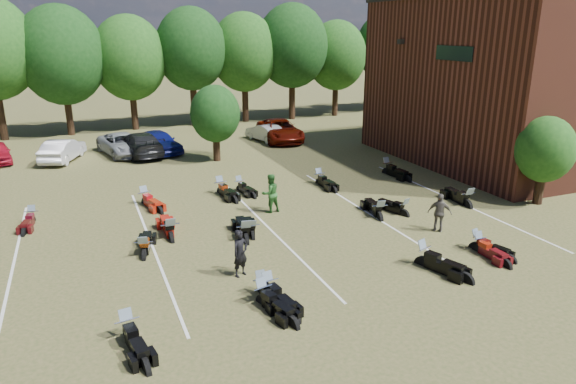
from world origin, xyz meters
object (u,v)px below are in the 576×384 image
person_black (240,253)px  motorcycle_7 (171,240)px  car_4 (159,142)px  person_grey (440,213)px  person_green (270,193)px  motorcycle_3 (269,297)px  motorcycle_14 (33,223)px  motorcycle_0 (129,339)px

person_black → motorcycle_7: (-1.71, 4.11, -0.86)m
car_4 → person_grey: bearing=-82.5°
person_green → person_black: bearing=50.4°
car_4 → person_black: bearing=-107.8°
motorcycle_7 → motorcycle_3: bearing=109.7°
person_grey → motorcycle_14: 17.96m
person_green → motorcycle_0: (-7.36, -8.28, -0.93)m
person_black → motorcycle_0: (-4.09, -2.53, -0.86)m
person_green → motorcycle_7: person_green is taller
person_black → motorcycle_0: 4.88m
person_green → motorcycle_14: (-10.37, 2.73, -0.93)m
motorcycle_0 → motorcycle_7: (2.38, 6.64, 0.00)m
car_4 → motorcycle_0: car_4 is taller
person_black → motorcycle_3: person_black is taller
motorcycle_7 → motorcycle_0: bearing=70.7°
person_green → person_grey: 7.68m
car_4 → motorcycle_7: size_ratio=1.84×
motorcycle_3 → person_black: bearing=92.9°
person_green → motorcycle_3: 8.17m
person_green → motorcycle_7: size_ratio=0.74×
car_4 → motorcycle_7: (-2.05, -15.93, -0.78)m
car_4 → person_grey: size_ratio=2.73×
car_4 → motorcycle_14: (-7.44, -11.56, -0.78)m
person_grey → motorcycle_14: person_grey is taller
car_4 → person_black: (-0.34, -20.04, 0.07)m
motorcycle_3 → motorcycle_14: bearing=117.3°
motorcycle_0 → motorcycle_3: bearing=-0.6°
car_4 → person_grey: (8.75, -19.31, 0.06)m
person_green → motorcycle_7: (-4.98, -1.64, -0.93)m
person_grey → motorcycle_3: bearing=57.9°
person_black → motorcycle_7: 4.54m
person_grey → motorcycle_3: person_grey is taller
motorcycle_0 → motorcycle_7: size_ratio=0.90×
person_green → motorcycle_14: size_ratio=0.93×
car_4 → motorcycle_14: 13.77m
person_green → person_grey: person_green is taller
person_grey → motorcycle_7: bearing=24.1°
person_black → motorcycle_0: bearing=-172.6°
person_green → motorcycle_3: bearing=59.2°
person_black → person_green: (3.27, 5.75, 0.08)m
car_4 → motorcycle_7: 16.08m
person_black → car_4: bearing=64.7°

